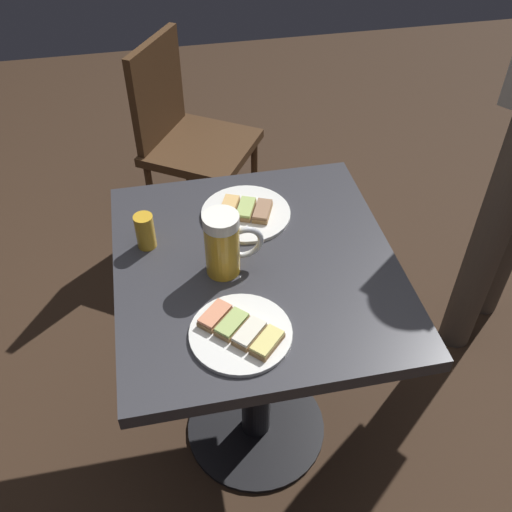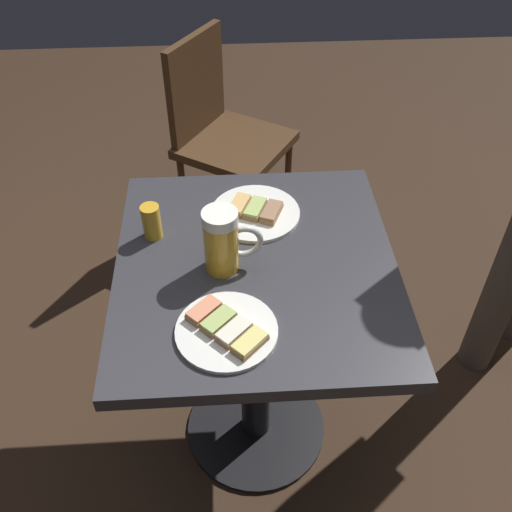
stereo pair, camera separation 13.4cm
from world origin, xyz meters
TOP-DOWN VIEW (x-y plane):
  - ground_plane at (0.00, 0.00)m, footprint 6.00×6.00m
  - cafe_table at (0.00, 0.00)m, footprint 0.72×0.66m
  - plate_near at (-0.18, 0.01)m, footprint 0.23×0.23m
  - plate_far at (0.21, -0.07)m, footprint 0.22×0.22m
  - beer_mug at (0.01, -0.07)m, footprint 0.08×0.14m
  - beer_glass_small at (-0.11, -0.25)m, footprint 0.05×0.05m
  - cafe_chair at (-1.02, -0.07)m, footprint 0.53×0.53m

SIDE VIEW (x-z plane):
  - ground_plane at x=0.00m, z-range 0.00..0.00m
  - cafe_chair at x=-1.02m, z-range 0.07..0.92m
  - cafe_table at x=0.00m, z-range 0.19..0.94m
  - plate_near at x=-0.18m, z-range 0.74..0.77m
  - plate_far at x=0.21m, z-range 0.74..0.77m
  - beer_glass_small at x=-0.11m, z-range 0.75..0.84m
  - beer_mug at x=0.01m, z-range 0.75..0.91m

